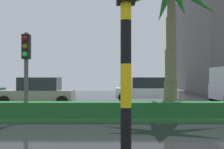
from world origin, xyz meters
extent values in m
cylinder|color=brown|center=(8.38, 7.58, 0.84)|extent=(0.56, 0.56, 1.39)
cylinder|color=brown|center=(8.38, 7.52, 2.23)|extent=(0.49, 0.49, 1.39)
cylinder|color=brown|center=(8.38, 7.46, 3.62)|extent=(0.43, 0.43, 1.39)
cylinder|color=brown|center=(8.39, 7.40, 5.01)|extent=(0.36, 0.36, 1.39)
cone|color=#276F30|center=(8.96, 8.35, 5.31)|extent=(1.74, 2.39, 1.49)
cone|color=#276F30|center=(8.30, 8.45, 5.19)|extent=(0.76, 2.42, 1.70)
cylinder|color=#4C4C47|center=(2.49, 6.43, 1.81)|extent=(0.16, 0.16, 3.32)
cube|color=black|center=(2.49, 6.43, 2.92)|extent=(0.28, 0.32, 0.96)
sphere|color=maroon|center=(2.49, 6.26, 3.22)|extent=(0.20, 0.20, 0.20)
sphere|color=#7F600F|center=(2.49, 6.26, 2.92)|extent=(0.20, 0.20, 0.20)
sphere|color=#1EEA3F|center=(2.49, 6.26, 2.62)|extent=(0.20, 0.20, 0.20)
cylinder|color=black|center=(6.04, 0.07, 0.96)|extent=(0.16, 0.16, 0.64)
cylinder|color=yellow|center=(6.04, 0.07, 1.61)|extent=(0.16, 0.16, 0.64)
cylinder|color=black|center=(6.04, 0.07, 2.25)|extent=(0.16, 0.16, 0.64)
cube|color=gray|center=(1.37, 11.92, 0.60)|extent=(4.30, 1.76, 0.72)
cube|color=#1E2328|center=(1.52, 11.92, 1.34)|extent=(2.30, 1.58, 0.76)
cylinder|color=black|center=(-0.28, 11.02, 0.34)|extent=(0.68, 0.22, 0.68)
cylinder|color=black|center=(-0.28, 12.82, 0.34)|extent=(0.68, 0.22, 0.68)
cylinder|color=black|center=(3.02, 11.02, 0.34)|extent=(0.68, 0.22, 0.68)
cylinder|color=black|center=(3.02, 12.82, 0.34)|extent=(0.68, 0.22, 0.68)
cube|color=white|center=(8.27, 15.13, 0.60)|extent=(4.30, 1.76, 0.72)
cube|color=#1E2328|center=(8.42, 15.13, 1.34)|extent=(2.30, 1.58, 0.76)
cylinder|color=black|center=(6.62, 14.23, 0.34)|extent=(0.68, 0.22, 0.68)
cylinder|color=black|center=(6.62, 16.03, 0.34)|extent=(0.68, 0.22, 0.68)
cylinder|color=black|center=(9.92, 14.23, 0.34)|extent=(0.68, 0.22, 0.68)
cylinder|color=black|center=(9.92, 16.03, 0.34)|extent=(0.68, 0.22, 0.68)
cylinder|color=black|center=(12.68, 13.45, 0.46)|extent=(0.92, 0.30, 0.92)
camera|label=1|loc=(5.84, -3.77, 1.73)|focal=41.97mm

